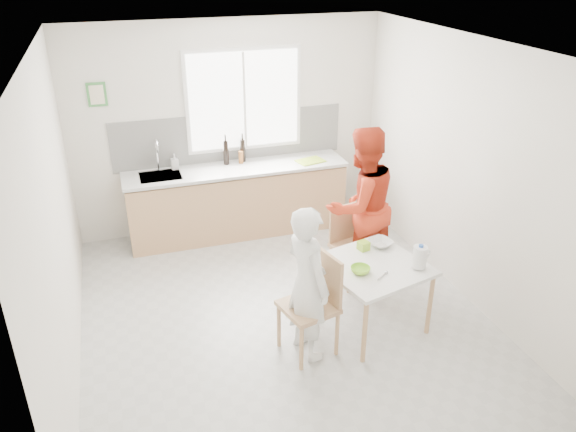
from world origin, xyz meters
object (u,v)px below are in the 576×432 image
chair_far (349,241)px  bowl_white (381,243)px  wine_bottle_b (243,150)px  person_red (361,206)px  person_white (307,283)px  chair_left (315,300)px  bowl_green (360,270)px  dining_table (373,271)px  wine_bottle_a (226,152)px  milk_jug (420,257)px

chair_far → bowl_white: chair_far is taller
chair_far → wine_bottle_b: wine_bottle_b is taller
person_red → wine_bottle_b: 1.93m
chair_far → person_red: bearing=-9.6°
person_white → bowl_white: 1.09m
chair_left → bowl_green: chair_left is taller
person_white → person_red: (1.00, 1.07, 0.15)m
bowl_white → person_red: bearing=87.1°
person_red → bowl_green: size_ratio=9.58×
bowl_white → wine_bottle_b: bearing=111.1°
dining_table → wine_bottle_b: bearing=104.0°
dining_table → person_white: size_ratio=0.74×
dining_table → chair_left: bearing=-166.1°
wine_bottle_a → milk_jug: bearing=-65.3°
wine_bottle_b → chair_far: bearing=-65.2°
person_white → wine_bottle_a: person_white is taller
chair_left → person_red: bearing=125.0°
bowl_white → person_white: bearing=-152.8°
chair_left → wine_bottle_b: (0.01, 2.75, 0.53)m
person_white → chair_far: bearing=-53.7°
milk_jug → chair_far: bearing=88.6°
wine_bottle_a → wine_bottle_b: (0.23, 0.04, -0.01)m
wine_bottle_a → dining_table: bearing=-71.0°
bowl_green → bowl_white: bearing=44.9°
person_red → bowl_green: person_red is taller
dining_table → chair_left: 0.68m
dining_table → chair_far: size_ratio=1.26×
chair_far → bowl_green: (-0.33, -0.97, 0.25)m
bowl_green → wine_bottle_a: size_ratio=0.58×
bowl_green → milk_jug: size_ratio=0.79×
chair_left → wine_bottle_b: 2.80m
dining_table → chair_far: chair_far is taller
bowl_white → wine_bottle_a: 2.51m
wine_bottle_b → person_red: bearing=-61.9°
person_white → wine_bottle_b: person_white is taller
chair_left → chair_far: bearing=128.5°
dining_table → person_white: bearing=-166.1°
person_white → wine_bottle_a: 2.75m
chair_far → person_red: (0.12, 0.01, 0.41)m
chair_left → milk_jug: 1.08m
bowl_green → wine_bottle_b: size_ratio=0.62×
dining_table → bowl_green: bearing=-152.1°
person_red → milk_jug: 1.09m
dining_table → person_white: 0.77m
chair_left → wine_bottle_b: size_ratio=3.30×
chair_left → bowl_white: chair_left is taller
chair_far → wine_bottle_a: size_ratio=2.76×
bowl_white → milk_jug: 0.54m
bowl_white → milk_jug: size_ratio=1.01×
dining_table → wine_bottle_a: wine_bottle_a is taller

